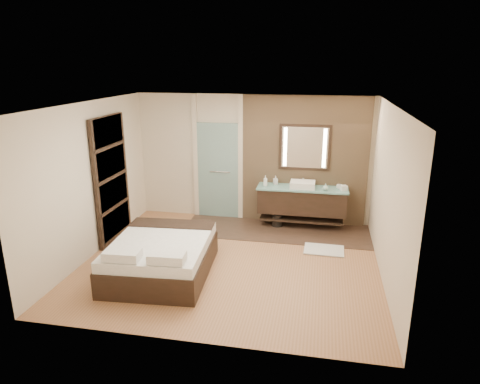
% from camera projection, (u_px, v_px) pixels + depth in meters
% --- Properties ---
extents(floor, '(5.00, 5.00, 0.00)m').
position_uv_depth(floor, '(231.00, 262.00, 7.43)').
color(floor, '#96613F').
rests_on(floor, ground).
extents(tile_strip, '(3.80, 1.30, 0.01)m').
position_uv_depth(tile_strip, '(276.00, 230.00, 8.82)').
color(tile_strip, '#35261D').
rests_on(tile_strip, floor).
extents(stone_wall, '(2.60, 0.08, 2.70)m').
position_uv_depth(stone_wall, '(304.00, 161.00, 8.91)').
color(stone_wall, '#A27F5C').
rests_on(stone_wall, floor).
extents(vanity, '(1.85, 0.55, 0.88)m').
position_uv_depth(vanity, '(302.00, 201.00, 8.86)').
color(vanity, black).
rests_on(vanity, stone_wall).
extents(mirror_unit, '(1.06, 0.04, 0.96)m').
position_uv_depth(mirror_unit, '(305.00, 148.00, 8.77)').
color(mirror_unit, black).
rests_on(mirror_unit, stone_wall).
extents(frosted_door, '(1.10, 0.12, 2.70)m').
position_uv_depth(frosted_door, '(218.00, 167.00, 9.30)').
color(frosted_door, '#BCEEEB').
rests_on(frosted_door, floor).
extents(shoji_partition, '(0.06, 1.20, 2.40)m').
position_uv_depth(shoji_partition, '(112.00, 179.00, 8.08)').
color(shoji_partition, black).
rests_on(shoji_partition, floor).
extents(bed, '(1.65, 2.00, 0.73)m').
position_uv_depth(bed, '(161.00, 256.00, 6.95)').
color(bed, black).
rests_on(bed, floor).
extents(bath_mat, '(0.73, 0.52, 0.02)m').
position_uv_depth(bath_mat, '(324.00, 250.00, 7.87)').
color(bath_mat, silver).
rests_on(bath_mat, floor).
extents(waste_bin, '(0.23, 0.23, 0.28)m').
position_uv_depth(waste_bin, '(277.00, 220.00, 9.01)').
color(waste_bin, black).
rests_on(waste_bin, floor).
extents(tissue_box, '(0.16, 0.16, 0.10)m').
position_uv_depth(tissue_box, '(344.00, 188.00, 8.56)').
color(tissue_box, silver).
rests_on(tissue_box, vanity).
extents(soap_bottle_a, '(0.09, 0.09, 0.22)m').
position_uv_depth(soap_bottle_a, '(265.00, 181.00, 8.84)').
color(soap_bottle_a, silver).
rests_on(soap_bottle_a, vanity).
extents(soap_bottle_b, '(0.11, 0.11, 0.18)m').
position_uv_depth(soap_bottle_b, '(275.00, 180.00, 8.97)').
color(soap_bottle_b, '#B2B2B2').
rests_on(soap_bottle_b, vanity).
extents(soap_bottle_c, '(0.12, 0.12, 0.14)m').
position_uv_depth(soap_bottle_c, '(325.00, 187.00, 8.54)').
color(soap_bottle_c, '#A2CCC2').
rests_on(soap_bottle_c, vanity).
extents(cup, '(0.15, 0.15, 0.09)m').
position_uv_depth(cup, '(339.00, 187.00, 8.66)').
color(cup, silver).
rests_on(cup, vanity).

